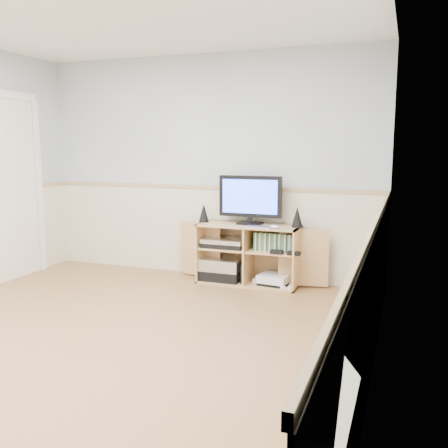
% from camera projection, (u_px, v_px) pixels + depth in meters
% --- Properties ---
extents(room, '(4.04, 4.54, 2.54)m').
position_uv_depth(room, '(93.00, 183.00, 3.73)').
color(room, '#B3804F').
rests_on(room, ground).
extents(media_cabinet, '(1.70, 0.41, 0.65)m').
position_uv_depth(media_cabinet, '(250.00, 253.00, 5.45)').
color(media_cabinet, tan).
rests_on(media_cabinet, floor).
extents(monitor, '(0.69, 0.18, 0.52)m').
position_uv_depth(monitor, '(250.00, 198.00, 5.36)').
color(monitor, black).
rests_on(monitor, media_cabinet).
extents(speaker_left, '(0.11, 0.11, 0.21)m').
position_uv_depth(speaker_left, '(204.00, 213.00, 5.54)').
color(speaker_left, black).
rests_on(speaker_left, media_cabinet).
extents(speaker_right, '(0.12, 0.12, 0.22)m').
position_uv_depth(speaker_right, '(297.00, 217.00, 5.18)').
color(speaker_right, black).
rests_on(speaker_right, media_cabinet).
extents(keyboard, '(0.28, 0.12, 0.01)m').
position_uv_depth(keyboard, '(259.00, 227.00, 5.17)').
color(keyboard, silver).
rests_on(keyboard, media_cabinet).
extents(mouse, '(0.11, 0.10, 0.04)m').
position_uv_depth(mouse, '(275.00, 227.00, 5.11)').
color(mouse, white).
rests_on(mouse, media_cabinet).
extents(av_components, '(0.53, 0.34, 0.47)m').
position_uv_depth(av_components, '(223.00, 262.00, 5.52)').
color(av_components, black).
rests_on(av_components, media_cabinet).
extents(game_consoles, '(0.46, 0.30, 0.11)m').
position_uv_depth(game_consoles, '(273.00, 280.00, 5.34)').
color(game_consoles, white).
rests_on(game_consoles, media_cabinet).
extents(game_cases, '(0.42, 0.13, 0.19)m').
position_uv_depth(game_cases, '(274.00, 242.00, 5.26)').
color(game_cases, '#3F8C3F').
rests_on(game_cases, media_cabinet).
extents(wall_outlet, '(0.12, 0.03, 0.12)m').
position_uv_depth(wall_outlet, '(292.00, 229.00, 5.42)').
color(wall_outlet, white).
rests_on(wall_outlet, wall_back).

